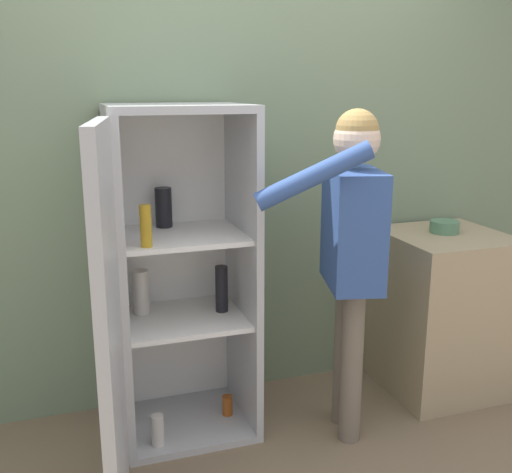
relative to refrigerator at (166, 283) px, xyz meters
The scene contains 5 objects.
wall_back 0.79m from the refrigerator, 42.35° to the left, with size 7.00×0.06×2.55m.
refrigerator is the anchor object (origin of this frame).
person 0.88m from the refrigerator, 13.68° to the right, with size 0.69×0.52×1.57m.
counter 1.58m from the refrigerator, ahead, with size 0.62×0.63×0.89m.
bowl 1.55m from the refrigerator, ahead, with size 0.16×0.16×0.07m.
Camera 1 is at (-0.89, -2.04, 1.67)m, focal length 42.00 mm.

